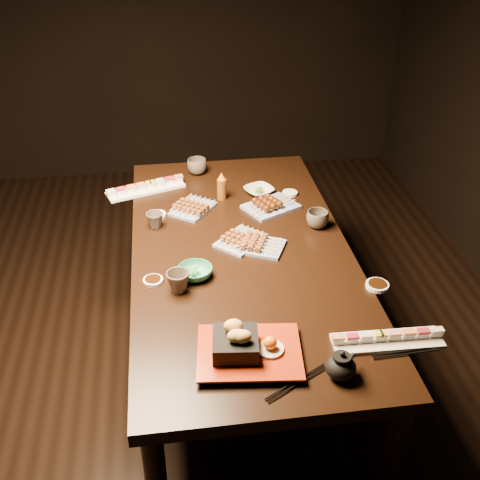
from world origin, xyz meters
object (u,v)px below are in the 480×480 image
Objects in this scene: teacup_far_left at (155,220)px; condiment_bottle at (222,186)px; edamame_bowl_cream at (259,191)px; teacup_near_left at (178,282)px; teapot at (341,364)px; yakitori_plate_left at (193,205)px; edamame_bowl_green at (195,272)px; sushi_platter_near at (388,337)px; yakitori_plate_center at (241,237)px; yakitori_plate_right at (258,242)px; dining_table at (242,321)px; teacup_mid_right at (317,219)px; sushi_platter_far at (145,186)px; tempura_tray at (249,343)px; teacup_far_right at (197,166)px.

teacup_far_left is 0.55× the size of condiment_bottle.
edamame_bowl_cream is at bearing 7.46° from condiment_bottle.
teacup_near_left is 0.77× the size of teapot.
teapot is (0.38, -1.13, 0.02)m from yakitori_plate_left.
edamame_bowl_green is 0.65m from condiment_bottle.
sushi_platter_near is 1.17m from condiment_bottle.
yakitori_plate_center is 0.41m from teacup_near_left.
yakitori_plate_right is 0.78m from teapot.
dining_table is 0.89m from teapot.
sushi_platter_near is 1.15m from teacup_far_left.
teacup_mid_right reaches higher than dining_table.
condiment_bottle is (-0.03, 0.46, 0.44)m from dining_table.
teacup_near_left is 0.75m from condiment_bottle.
sushi_platter_far is at bearing 79.73° from yakitori_plate_left.
edamame_bowl_green is (-0.20, -0.16, 0.40)m from dining_table.
dining_table is at bearing 103.82° from sushi_platter_far.
edamame_bowl_green is at bearing 112.95° from tempura_tray.
tempura_tray reaches higher than sushi_platter_near.
tempura_tray is at bearing -61.94° from teacup_near_left.
teacup_far_right is at bearing 81.58° from teacup_near_left.
yakitori_plate_right is 2.77× the size of teacup_far_left.
teapot is at bearing -125.20° from yakitori_plate_left.
sushi_platter_far is 0.78m from edamame_bowl_green.
teapot is (0.05, -1.24, 0.03)m from edamame_bowl_cream.
tempura_tray is at bearing -101.03° from edamame_bowl_cream.
condiment_bottle reaches higher than sushi_platter_far.
yakitori_plate_left is (-0.18, 0.31, -0.00)m from yakitori_plate_center.
sushi_platter_near is (0.40, -0.63, 0.40)m from dining_table.
teacup_far_right is at bearing 66.95° from teapot.
yakitori_plate_right is at bearing -109.33° from yakitori_plate_left.
teacup_mid_right is at bearing 31.61° from teacup_near_left.
yakitori_plate_center is 1.53× the size of edamame_bowl_cream.
sushi_platter_far is at bearing 153.27° from yakitori_plate_right.
teacup_far_right is (0.05, 0.39, 0.01)m from yakitori_plate_left.
yakitori_plate_right reaches higher than yakitori_plate_center.
teacup_mid_right is 0.91m from teapot.
teacup_near_left reaches higher than dining_table.
teacup_mid_right is at bearing -76.83° from yakitori_plate_left.
edamame_bowl_cream is (0.15, 0.49, 0.39)m from dining_table.
sushi_platter_near is 0.72m from yakitori_plate_right.
tempura_tray reaches higher than teacup_near_left.
teacup_far_right is at bearing 135.96° from edamame_bowl_cream.
yakitori_plate_center is 1.50× the size of edamame_bowl_green.
teapot reaches higher than sushi_platter_far.
dining_table is 13.55× the size of edamame_bowl_cream.
yakitori_plate_right is 0.33m from edamame_bowl_green.
teacup_far_right is at bearing 66.44° from teacup_far_left.
tempura_tray is (0.11, -1.00, 0.04)m from yakitori_plate_left.
condiment_bottle reaches higher than teapot.
teacup_mid_right is (0.63, 0.39, -0.00)m from teacup_near_left.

